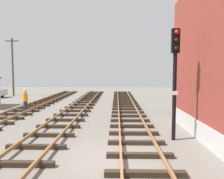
{
  "coord_description": "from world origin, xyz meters",
  "views": [
    {
      "loc": [
        0.05,
        -7.95,
        3.16
      ],
      "look_at": [
        -0.34,
        10.32,
        1.76
      ],
      "focal_mm": 35.09,
      "sensor_mm": 36.0,
      "label": 1
    }
  ],
  "objects": [
    {
      "name": "utility_pole_far",
      "position": [
        -14.06,
        21.52,
        4.1
      ],
      "size": [
        1.8,
        0.24,
        7.82
      ],
      "color": "brown",
      "rests_on": "ground"
    },
    {
      "name": "ground_plane",
      "position": [
        0.0,
        0.0,
        0.0
      ],
      "size": [
        80.0,
        80.0,
        0.0
      ],
      "primitive_type": "plane",
      "color": "slate"
    },
    {
      "name": "track_near_building",
      "position": [
        0.92,
        0.0,
        0.13
      ],
      "size": [
        2.5,
        55.05,
        0.32
      ],
      "color": "#2D2319",
      "rests_on": "ground"
    },
    {
      "name": "track_worker_foreground",
      "position": [
        -7.41,
        9.61,
        0.93
      ],
      "size": [
        0.4,
        0.4,
        1.87
      ],
      "color": "#262D4C",
      "rests_on": "ground"
    },
    {
      "name": "signal_mast",
      "position": [
        2.73,
        2.21,
        3.25
      ],
      "size": [
        0.36,
        0.4,
        5.16
      ],
      "color": "black",
      "rests_on": "ground"
    },
    {
      "name": "track_centre",
      "position": [
        -3.29,
        -0.0,
        0.13
      ],
      "size": [
        2.5,
        55.05,
        0.32
      ],
      "color": "#2D2319",
      "rests_on": "ground"
    }
  ]
}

